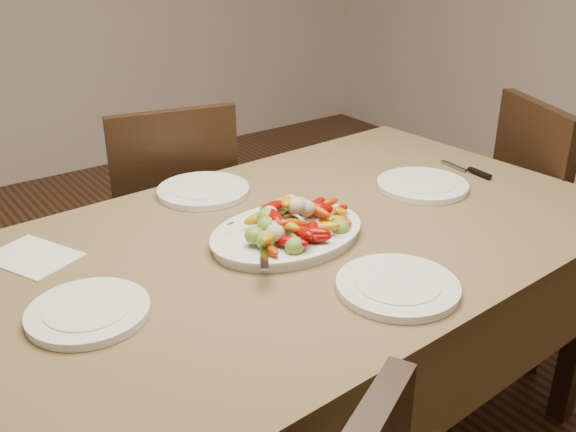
{
  "coord_description": "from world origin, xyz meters",
  "views": [
    {
      "loc": [
        -1.01,
        -1.01,
        1.5
      ],
      "look_at": [
        -0.14,
        0.17,
        0.82
      ],
      "focal_mm": 40.0,
      "sensor_mm": 36.0,
      "label": 1
    }
  ],
  "objects_px": {
    "serving_platter": "(287,235)",
    "plate_left": "(88,312)",
    "chair_right": "(566,228)",
    "plate_near": "(398,287)",
    "chair_far": "(168,222)",
    "plate_far": "(203,191)",
    "dining_table": "(288,358)",
    "plate_right": "(422,185)"
  },
  "relations": [
    {
      "from": "serving_platter",
      "to": "plate_left",
      "type": "xyz_separation_m",
      "value": [
        -0.53,
        -0.04,
        -0.0
      ]
    },
    {
      "from": "chair_right",
      "to": "serving_platter",
      "type": "xyz_separation_m",
      "value": [
        -1.21,
        0.08,
        0.3
      ]
    },
    {
      "from": "plate_left",
      "to": "plate_near",
      "type": "height_order",
      "value": "same"
    },
    {
      "from": "chair_right",
      "to": "plate_left",
      "type": "distance_m",
      "value": 1.77
    },
    {
      "from": "chair_right",
      "to": "plate_near",
      "type": "height_order",
      "value": "chair_right"
    },
    {
      "from": "chair_far",
      "to": "serving_platter",
      "type": "bearing_deg",
      "value": 98.95
    },
    {
      "from": "chair_far",
      "to": "plate_far",
      "type": "relative_size",
      "value": 3.48
    },
    {
      "from": "chair_right",
      "to": "plate_near",
      "type": "distance_m",
      "value": 1.22
    },
    {
      "from": "plate_near",
      "to": "chair_right",
      "type": "bearing_deg",
      "value": 12.8
    },
    {
      "from": "dining_table",
      "to": "plate_near",
      "type": "bearing_deg",
      "value": -82.91
    },
    {
      "from": "serving_platter",
      "to": "plate_left",
      "type": "distance_m",
      "value": 0.53
    },
    {
      "from": "chair_far",
      "to": "plate_far",
      "type": "height_order",
      "value": "chair_far"
    },
    {
      "from": "chair_far",
      "to": "plate_right",
      "type": "height_order",
      "value": "chair_far"
    },
    {
      "from": "chair_right",
      "to": "plate_right",
      "type": "relative_size",
      "value": 3.48
    },
    {
      "from": "chair_right",
      "to": "serving_platter",
      "type": "height_order",
      "value": "chair_right"
    },
    {
      "from": "dining_table",
      "to": "serving_platter",
      "type": "distance_m",
      "value": 0.39
    },
    {
      "from": "chair_right",
      "to": "plate_left",
      "type": "height_order",
      "value": "chair_right"
    },
    {
      "from": "chair_far",
      "to": "chair_right",
      "type": "bearing_deg",
      "value": 154.64
    },
    {
      "from": "plate_right",
      "to": "plate_far",
      "type": "bearing_deg",
      "value": 147.31
    },
    {
      "from": "dining_table",
      "to": "chair_right",
      "type": "xyz_separation_m",
      "value": [
        1.2,
        -0.08,
        0.1
      ]
    },
    {
      "from": "chair_far",
      "to": "serving_platter",
      "type": "relative_size",
      "value": 2.33
    },
    {
      "from": "dining_table",
      "to": "plate_right",
      "type": "xyz_separation_m",
      "value": [
        0.53,
        0.03,
        0.39
      ]
    },
    {
      "from": "dining_table",
      "to": "plate_far",
      "type": "relative_size",
      "value": 6.75
    },
    {
      "from": "serving_platter",
      "to": "plate_near",
      "type": "xyz_separation_m",
      "value": [
        0.05,
        -0.34,
        -0.0
      ]
    },
    {
      "from": "serving_platter",
      "to": "dining_table",
      "type": "bearing_deg",
      "value": 37.94
    },
    {
      "from": "chair_far",
      "to": "serving_platter",
      "type": "xyz_separation_m",
      "value": [
        -0.06,
        -0.83,
        0.3
      ]
    },
    {
      "from": "plate_right",
      "to": "plate_near",
      "type": "distance_m",
      "value": 0.61
    },
    {
      "from": "chair_far",
      "to": "plate_right",
      "type": "relative_size",
      "value": 3.48
    },
    {
      "from": "dining_table",
      "to": "plate_right",
      "type": "relative_size",
      "value": 6.74
    },
    {
      "from": "chair_far",
      "to": "serving_platter",
      "type": "distance_m",
      "value": 0.88
    },
    {
      "from": "dining_table",
      "to": "plate_left",
      "type": "bearing_deg",
      "value": -175.33
    },
    {
      "from": "serving_platter",
      "to": "plate_far",
      "type": "relative_size",
      "value": 1.49
    },
    {
      "from": "plate_far",
      "to": "plate_near",
      "type": "bearing_deg",
      "value": -84.39
    },
    {
      "from": "chair_right",
      "to": "plate_right",
      "type": "height_order",
      "value": "chair_right"
    },
    {
      "from": "chair_right",
      "to": "plate_far",
      "type": "xyz_separation_m",
      "value": [
        -1.23,
        0.47,
        0.29
      ]
    },
    {
      "from": "chair_right",
      "to": "serving_platter",
      "type": "relative_size",
      "value": 2.33
    },
    {
      "from": "plate_left",
      "to": "plate_far",
      "type": "bearing_deg",
      "value": 40.03
    },
    {
      "from": "dining_table",
      "to": "chair_far",
      "type": "xyz_separation_m",
      "value": [
        0.05,
        0.82,
        0.1
      ]
    },
    {
      "from": "serving_platter",
      "to": "plate_near",
      "type": "height_order",
      "value": "serving_platter"
    },
    {
      "from": "chair_far",
      "to": "chair_right",
      "type": "xyz_separation_m",
      "value": [
        1.15,
        -0.91,
        0.0
      ]
    },
    {
      "from": "plate_left",
      "to": "plate_near",
      "type": "bearing_deg",
      "value": -27.45
    },
    {
      "from": "chair_far",
      "to": "plate_left",
      "type": "relative_size",
      "value": 3.79
    }
  ]
}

